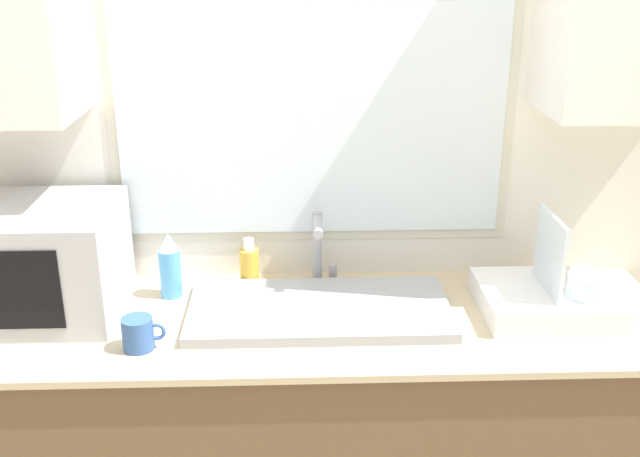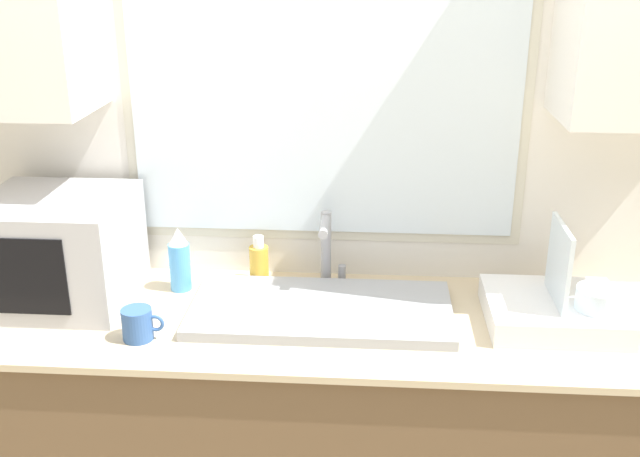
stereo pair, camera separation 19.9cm
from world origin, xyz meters
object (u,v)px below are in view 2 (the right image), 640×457
mug_near_sink (138,324)px  soap_bottle (259,262)px  microwave (58,249)px  dish_rack (557,307)px  spray_bottle (180,260)px  faucet (327,244)px

mug_near_sink → soap_bottle: bearing=55.5°
microwave → mug_near_sink: bearing=-37.6°
dish_rack → mug_near_sink: size_ratio=3.24×
spray_bottle → soap_bottle: size_ratio=1.33×
dish_rack → spray_bottle: size_ratio=1.85×
faucet → soap_bottle: 0.23m
spray_bottle → soap_bottle: 0.24m
soap_bottle → spray_bottle: bearing=-161.8°
faucet → mug_near_sink: 0.61m
spray_bottle → faucet: bearing=7.0°
faucet → microwave: 0.79m
faucet → dish_rack: dish_rack is taller
soap_bottle → mug_near_sink: bearing=-124.5°
dish_rack → soap_bottle: dish_rack is taller
faucet → mug_near_sink: (-0.48, -0.37, -0.09)m
microwave → soap_bottle: (0.57, 0.16, -0.09)m
faucet → soap_bottle: bearing=174.4°
faucet → soap_bottle: faucet is taller
faucet → dish_rack: size_ratio=0.63×
spray_bottle → mug_near_sink: spray_bottle is taller
microwave → dish_rack: (1.43, -0.06, -0.11)m
dish_rack → faucet: bearing=163.1°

